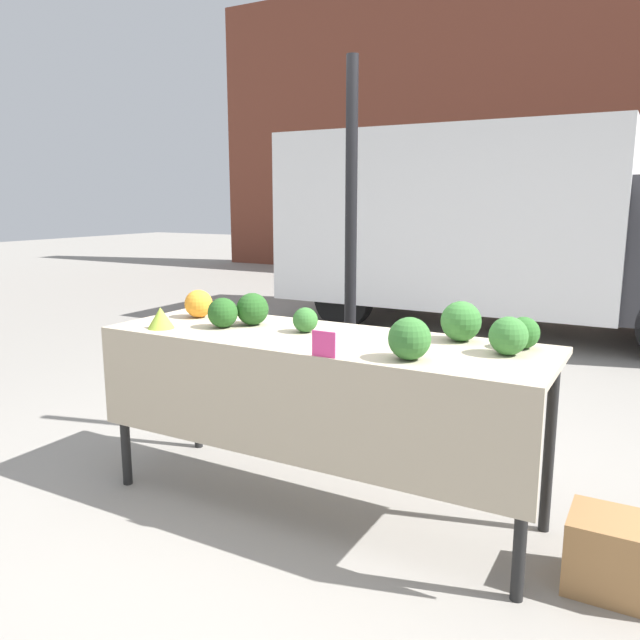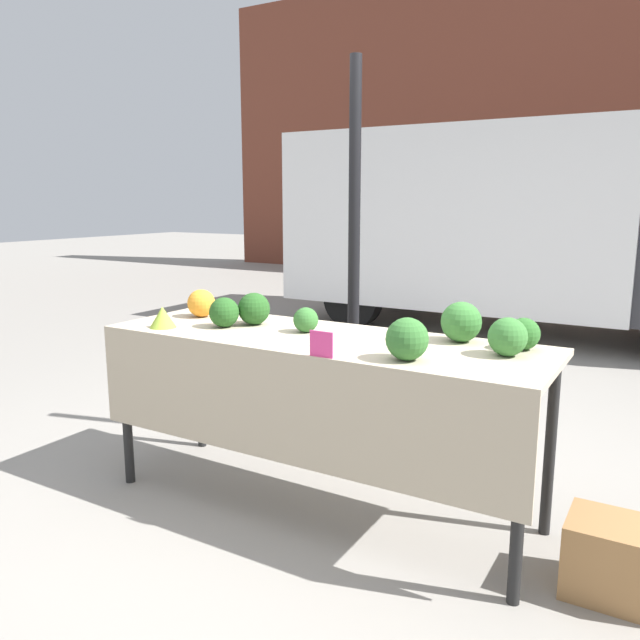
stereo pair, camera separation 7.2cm
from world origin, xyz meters
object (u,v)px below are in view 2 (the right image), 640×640
object	(u,v)px
orange_cauliflower	(201,303)
price_sign	(321,344)
parked_truck	(503,224)
produce_crate	(616,560)

from	to	relation	value
orange_cauliflower	price_sign	world-z (taller)	orange_cauliflower
parked_truck	orange_cauliflower	bearing A→B (deg)	-94.81
produce_crate	price_sign	bearing A→B (deg)	-165.54
price_sign	produce_crate	distance (m)	1.42
orange_cauliflower	produce_crate	bearing A→B (deg)	-3.92
price_sign	produce_crate	xyz separation A→B (m)	(1.15, 0.30, -0.78)
parked_truck	price_sign	world-z (taller)	parked_truck
orange_cauliflower	produce_crate	distance (m)	2.33
orange_cauliflower	price_sign	bearing A→B (deg)	-23.28
orange_cauliflower	produce_crate	xyz separation A→B (m)	(2.18, -0.15, -0.80)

